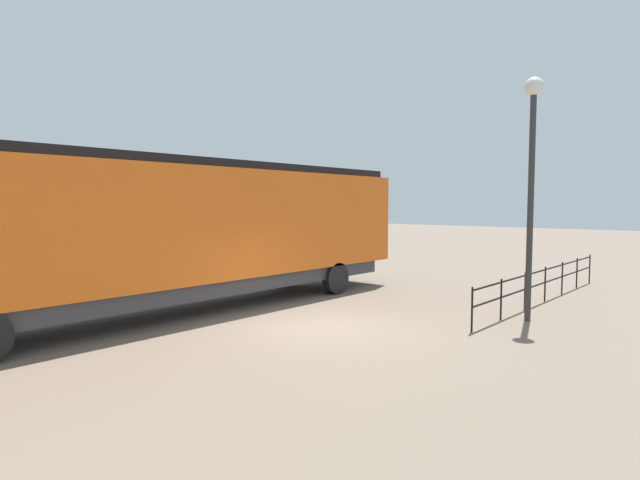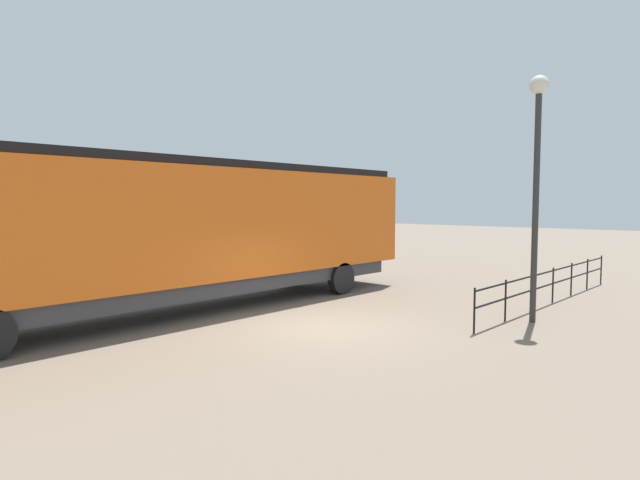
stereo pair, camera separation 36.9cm
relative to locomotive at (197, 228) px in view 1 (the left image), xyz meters
name	(u,v)px [view 1 (the left image)]	position (x,y,z in m)	size (l,w,h in m)	color
ground_plane	(321,327)	(4.18, 0.77, -2.45)	(120.00, 120.00, 0.00)	#756656
locomotive	(197,228)	(0.00, 0.00, 0.00)	(2.94, 16.78, 4.40)	orange
lamp_post	(532,156)	(7.84, 5.07, 1.95)	(0.49, 0.49, 6.46)	#2D2D2D
platform_fence	(545,279)	(7.28, 8.23, -1.72)	(0.05, 10.78, 1.12)	black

